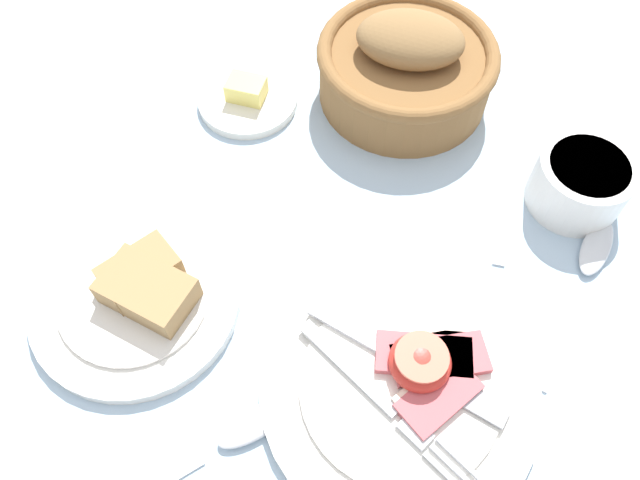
% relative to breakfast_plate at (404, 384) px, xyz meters
% --- Properties ---
extents(ground_plane, '(3.00, 3.00, 0.00)m').
position_rel_breakfast_plate_xyz_m(ground_plane, '(-0.09, -0.02, -0.01)').
color(ground_plane, '#A3BCD1').
extents(breakfast_plate, '(0.23, 0.23, 0.04)m').
position_rel_breakfast_plate_xyz_m(breakfast_plate, '(0.00, 0.00, 0.00)').
color(breakfast_plate, silver).
rests_on(breakfast_plate, ground_plane).
extents(bread_plate, '(0.19, 0.19, 0.04)m').
position_rel_breakfast_plate_xyz_m(bread_plate, '(-0.24, -0.04, 0.00)').
color(bread_plate, silver).
rests_on(bread_plate, ground_plane).
extents(sugar_cup, '(0.09, 0.09, 0.06)m').
position_rel_breakfast_plate_xyz_m(sugar_cup, '(0.07, 0.26, 0.02)').
color(sugar_cup, white).
rests_on(sugar_cup, ground_plane).
extents(bread_basket, '(0.19, 0.19, 0.10)m').
position_rel_breakfast_plate_xyz_m(bread_basket, '(-0.14, 0.31, 0.03)').
color(bread_basket, brown).
rests_on(bread_basket, ground_plane).
extents(butter_dish, '(0.11, 0.11, 0.03)m').
position_rel_breakfast_plate_xyz_m(butter_dish, '(-0.28, 0.22, -0.00)').
color(butter_dish, silver).
rests_on(butter_dish, ground_plane).
extents(teaspoon_by_saucer, '(0.03, 0.19, 0.01)m').
position_rel_breakfast_plate_xyz_m(teaspoon_by_saucer, '(0.11, 0.18, -0.01)').
color(teaspoon_by_saucer, silver).
rests_on(teaspoon_by_saucer, ground_plane).
extents(teaspoon_near_cup, '(0.07, 0.19, 0.01)m').
position_rel_breakfast_plate_xyz_m(teaspoon_near_cup, '(0.04, 0.13, -0.01)').
color(teaspoon_near_cup, silver).
rests_on(teaspoon_near_cup, ground_plane).
extents(teaspoon_stray, '(0.12, 0.18, 0.01)m').
position_rel_breakfast_plate_xyz_m(teaspoon_stray, '(-0.11, -0.11, -0.01)').
color(teaspoon_stray, silver).
rests_on(teaspoon_stray, ground_plane).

